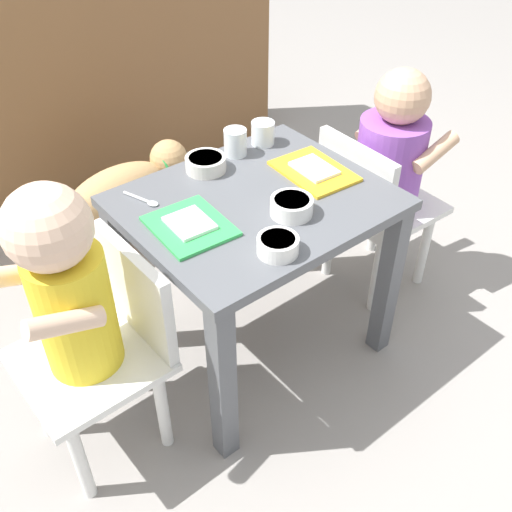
% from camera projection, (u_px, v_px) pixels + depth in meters
% --- Properties ---
extents(ground_plane, '(7.00, 7.00, 0.00)m').
position_uv_depth(ground_plane, '(256.00, 343.00, 1.63)').
color(ground_plane, gray).
extents(kitchen_cabinet_back, '(1.61, 0.32, 1.00)m').
position_uv_depth(kitchen_cabinet_back, '(54.00, 54.00, 1.97)').
color(kitchen_cabinet_back, brown).
rests_on(kitchen_cabinet_back, ground).
extents(dining_table, '(0.58, 0.48, 0.48)m').
position_uv_depth(dining_table, '(256.00, 231.00, 1.39)').
color(dining_table, '#515459').
rests_on(dining_table, ground).
extents(seated_child_left, '(0.29, 0.29, 0.70)m').
position_uv_depth(seated_child_left, '(77.00, 299.00, 1.13)').
color(seated_child_left, silver).
rests_on(seated_child_left, ground).
extents(seated_child_right, '(0.29, 0.29, 0.67)m').
position_uv_depth(seated_child_right, '(388.00, 161.00, 1.59)').
color(seated_child_right, silver).
rests_on(seated_child_right, ground).
extents(dog, '(0.46, 0.19, 0.32)m').
position_uv_depth(dog, '(128.00, 189.00, 1.86)').
color(dog, tan).
rests_on(dog, ground).
extents(food_tray_left, '(0.16, 0.18, 0.02)m').
position_uv_depth(food_tray_left, '(190.00, 225.00, 1.24)').
color(food_tray_left, green).
rests_on(food_tray_left, dining_table).
extents(food_tray_right, '(0.15, 0.20, 0.02)m').
position_uv_depth(food_tray_right, '(314.00, 170.00, 1.41)').
color(food_tray_right, gold).
rests_on(food_tray_right, dining_table).
extents(water_cup_left, '(0.06, 0.06, 0.06)m').
position_uv_depth(water_cup_left, '(263.00, 134.00, 1.51)').
color(water_cup_left, white).
rests_on(water_cup_left, dining_table).
extents(water_cup_right, '(0.06, 0.06, 0.07)m').
position_uv_depth(water_cup_right, '(235.00, 144.00, 1.47)').
color(water_cup_right, white).
rests_on(water_cup_right, dining_table).
extents(veggie_bowl_near, '(0.09, 0.09, 0.04)m').
position_uv_depth(veggie_bowl_near, '(292.00, 206.00, 1.27)').
color(veggie_bowl_near, white).
rests_on(veggie_bowl_near, dining_table).
extents(cereal_bowl_left_side, '(0.10, 0.10, 0.04)m').
position_uv_depth(cereal_bowl_left_side, '(206.00, 163.00, 1.41)').
color(cereal_bowl_left_side, silver).
rests_on(cereal_bowl_left_side, dining_table).
extents(veggie_bowl_far, '(0.08, 0.08, 0.04)m').
position_uv_depth(veggie_bowl_far, '(278.00, 245.00, 1.17)').
color(veggie_bowl_far, white).
rests_on(veggie_bowl_far, dining_table).
extents(spoon_by_left_tray, '(0.04, 0.10, 0.01)m').
position_uv_depth(spoon_by_left_tray, '(144.00, 200.00, 1.32)').
color(spoon_by_left_tray, silver).
rests_on(spoon_by_left_tray, dining_table).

